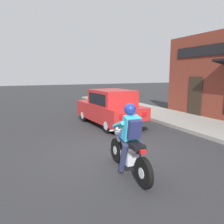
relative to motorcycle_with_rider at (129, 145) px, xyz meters
The scene contains 4 objects.
ground_plane 1.58m from the motorcycle_with_rider, 80.33° to the left, with size 80.00×80.00×0.00m, color #2B2B2D.
sidewalk_curb 6.75m from the motorcycle_with_rider, 41.05° to the left, with size 2.60×22.00×0.14m, color gray.
motorcycle_with_rider is the anchor object (origin of this frame).
car_hatchback 4.81m from the motorcycle_with_rider, 70.20° to the left, with size 1.89×3.88×1.57m.
Camera 1 is at (-2.60, -5.47, 2.25)m, focal length 35.00 mm.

